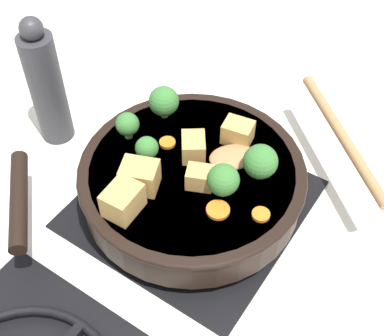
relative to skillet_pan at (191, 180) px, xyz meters
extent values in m
plane|color=silver|center=(0.00, 0.00, -0.06)|extent=(2.40, 2.40, 0.00)
cube|color=black|center=(0.00, 0.00, -0.05)|extent=(0.31, 0.31, 0.01)
torus|color=black|center=(0.00, 0.00, -0.04)|extent=(0.24, 0.24, 0.01)
cube|color=black|center=(0.00, 0.00, -0.04)|extent=(0.01, 0.23, 0.01)
cube|color=black|center=(0.00, 0.00, -0.04)|extent=(0.23, 0.01, 0.01)
cylinder|color=black|center=(0.00, 0.00, 0.00)|extent=(0.32, 0.32, 0.06)
cylinder|color=#5B3316|center=(0.00, 0.00, 0.00)|extent=(0.29, 0.29, 0.05)
torus|color=black|center=(0.00, 0.00, 0.02)|extent=(0.32, 0.32, 0.01)
cylinder|color=black|center=(0.17, 0.17, 0.01)|extent=(0.13, 0.13, 0.02)
ellipsoid|color=#A87A4C|center=(-0.04, -0.05, 0.03)|extent=(0.08, 0.08, 0.01)
cylinder|color=#A87A4C|center=(-0.15, -0.17, 0.03)|extent=(0.21, 0.19, 0.02)
cube|color=tan|center=(0.04, 0.06, 0.04)|extent=(0.06, 0.05, 0.04)
cube|color=tan|center=(0.03, 0.11, 0.05)|extent=(0.04, 0.05, 0.04)
cube|color=tan|center=(0.01, -0.02, 0.04)|extent=(0.05, 0.05, 0.03)
cube|color=tan|center=(-0.03, -0.08, 0.04)|extent=(0.05, 0.04, 0.03)
cube|color=tan|center=(-0.03, 0.02, 0.04)|extent=(0.04, 0.04, 0.03)
cylinder|color=#709956|center=(-0.09, -0.04, 0.03)|extent=(0.01, 0.01, 0.01)
sphere|color=#387533|center=(-0.09, -0.04, 0.06)|extent=(0.05, 0.05, 0.05)
cylinder|color=#709956|center=(0.11, 0.00, 0.03)|extent=(0.01, 0.01, 0.01)
sphere|color=#387533|center=(0.11, 0.00, 0.05)|extent=(0.03, 0.03, 0.03)
cylinder|color=#709956|center=(0.06, 0.02, 0.03)|extent=(0.01, 0.01, 0.01)
sphere|color=#387533|center=(0.06, 0.02, 0.05)|extent=(0.03, 0.03, 0.03)
cylinder|color=#709956|center=(0.09, -0.07, 0.03)|extent=(0.01, 0.01, 0.01)
sphere|color=#387533|center=(0.09, -0.07, 0.05)|extent=(0.05, 0.05, 0.05)
cylinder|color=#709956|center=(-0.06, 0.01, 0.03)|extent=(0.01, 0.01, 0.01)
sphere|color=#387533|center=(-0.06, 0.01, 0.05)|extent=(0.04, 0.04, 0.04)
cylinder|color=orange|center=(-0.07, 0.04, 0.03)|extent=(0.03, 0.03, 0.01)
cylinder|color=orange|center=(-0.12, 0.02, 0.03)|extent=(0.02, 0.02, 0.01)
cylinder|color=orange|center=(0.05, -0.02, 0.03)|extent=(0.02, 0.02, 0.01)
cylinder|color=#333338|center=(0.27, 0.00, 0.04)|extent=(0.05, 0.05, 0.20)
sphere|color=#333338|center=(0.27, 0.00, 0.15)|extent=(0.04, 0.04, 0.04)
camera|label=1|loc=(-0.28, 0.41, 0.59)|focal=50.00mm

